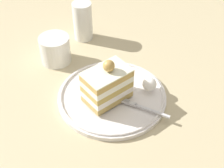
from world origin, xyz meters
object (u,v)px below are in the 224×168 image
whipped_cream_dollop (150,84)px  drink_glass_far (83,23)px  drink_glass_near (55,50)px  cake_slice (107,85)px  fork (142,107)px  dessert_plate (112,96)px

whipped_cream_dollop → drink_glass_far: bearing=82.1°
drink_glass_near → drink_glass_far: (0.12, 0.03, 0.02)m
cake_slice → whipped_cream_dollop: size_ratio=3.20×
whipped_cream_dollop → fork: 0.07m
dessert_plate → cake_slice: 0.05m
whipped_cream_dollop → cake_slice: bearing=153.1°
dessert_plate → cake_slice: cake_slice is taller
cake_slice → whipped_cream_dollop: bearing=-26.9°
cake_slice → drink_glass_far: cake_slice is taller
whipped_cream_dollop → drink_glass_near: bearing=107.9°
whipped_cream_dollop → fork: whipped_cream_dollop is taller
fork → drink_glass_far: 0.33m
drink_glass_near → cake_slice: bearing=-92.4°
cake_slice → drink_glass_near: bearing=87.6°
fork → drink_glass_far: size_ratio=1.07×
cake_slice → whipped_cream_dollop: (0.09, -0.05, -0.02)m
cake_slice → whipped_cream_dollop: cake_slice is taller
dessert_plate → whipped_cream_dollop: whipped_cream_dollop is taller
dessert_plate → drink_glass_far: drink_glass_far is taller
dessert_plate → drink_glass_near: (-0.01, 0.21, 0.02)m
dessert_plate → drink_glass_far: 0.27m
cake_slice → whipped_cream_dollop: 0.11m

